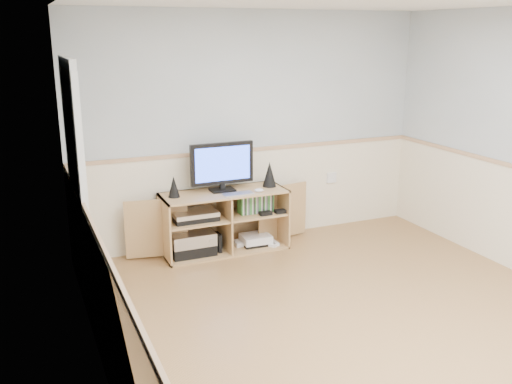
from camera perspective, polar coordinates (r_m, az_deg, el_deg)
room at (r=4.39m, az=9.84°, el=1.64°), size 4.04×4.54×2.54m
media_cabinet at (r=6.12m, az=-3.35°, el=-2.73°), size 2.07×0.50×0.65m
monitor at (r=5.95m, az=-3.41°, el=2.72°), size 0.68×0.18×0.51m
speaker_left at (r=5.81m, az=-8.22°, el=0.53°), size 0.12×0.12×0.22m
speaker_right at (r=6.15m, az=1.35°, el=1.79°), size 0.15×0.15×0.27m
keyboard at (r=5.88m, az=-1.81°, el=-0.18°), size 0.32×0.13×0.01m
mouse at (r=5.96m, az=0.32°, el=0.18°), size 0.11×0.09×0.04m
av_components at (r=6.00m, az=-6.34°, el=-4.33°), size 0.53×0.34×0.47m
game_consoles at (r=6.26m, az=-0.16°, el=-4.81°), size 0.45×0.30×0.11m
game_cases at (r=6.12m, az=-0.04°, el=-1.18°), size 0.38×0.14×0.19m
wall_outlet at (r=6.81m, az=7.55°, el=1.43°), size 0.12×0.03×0.12m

